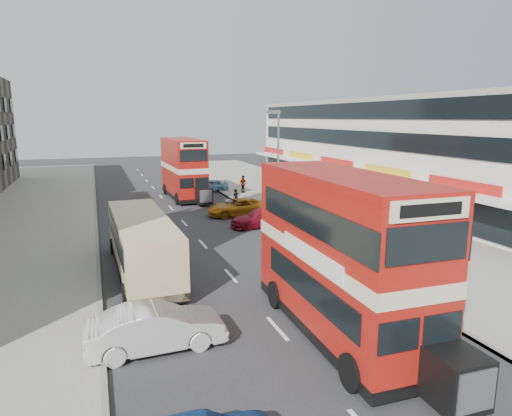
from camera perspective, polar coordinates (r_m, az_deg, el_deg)
name	(u,v)px	position (r m, az deg, el deg)	size (l,w,h in m)	color
ground	(301,355)	(15.61, 5.64, -17.96)	(160.00, 160.00, 0.00)	#28282B
road_surface	(184,223)	(33.67, -9.03, -1.87)	(12.00, 90.00, 0.01)	#28282B
pavement_right	(329,211)	(37.68, 9.18, -0.36)	(12.00, 90.00, 0.15)	gray
pavement_left	(0,236)	(33.68, -29.54, -3.11)	(12.00, 90.00, 0.15)	gray
kerb_left	(96,229)	(33.13, -19.46, -2.48)	(0.20, 90.00, 0.16)	gray
kerb_right	(262,216)	(35.25, 0.75, -1.02)	(0.20, 90.00, 0.16)	gray
commercial_row	(398,150)	(43.04, 17.46, 6.93)	(9.90, 46.20, 9.30)	beige
street_lamp	(277,157)	(32.85, 2.69, 6.38)	(1.00, 0.20, 8.12)	slate
bus_main	(341,255)	(16.08, 10.70, -5.81)	(2.98, 10.19, 5.58)	black
bus_second	(184,168)	(43.73, -9.11, 4.96)	(2.97, 9.91, 5.44)	black
coach	(142,242)	(23.16, -14.14, -4.20)	(2.81, 10.01, 2.64)	black
car_left_front	(156,328)	(15.90, -12.49, -14.53)	(1.60, 4.60, 1.52)	silver
car_right_a	(262,218)	(31.99, 0.77, -1.22)	(1.85, 4.56, 1.32)	maroon
car_right_b	(238,207)	(35.65, -2.34, 0.10)	(2.23, 4.84, 1.34)	#C47313
car_right_c	(210,186)	(47.43, -5.84, 2.83)	(1.52, 3.79, 1.29)	#62A7C4
pedestrian_near	(322,214)	(31.34, 8.37, -0.76)	(0.71, 0.48, 1.93)	gray
pedestrian_far	(243,184)	(45.69, -1.65, 3.04)	(1.02, 0.43, 1.74)	gray
cyclist	(236,204)	(37.02, -2.50, 0.45)	(0.65, 1.79, 1.91)	gray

